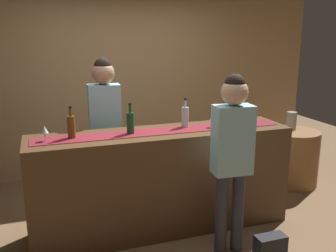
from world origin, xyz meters
The scene contains 14 objects.
ground_plane centered at (0.00, 0.00, 0.00)m, with size 10.00×10.00×0.00m, color brown.
back_wall centered at (0.00, 1.90, 1.45)m, with size 6.00×0.12×2.90m, color tan.
bar_counter centered at (0.00, 0.00, 0.52)m, with size 2.62×0.60×1.04m, color #543821.
counter_runner_cloth centered at (0.00, 0.00, 1.05)m, with size 2.49×0.28×0.01m, color maroon.
wine_bottle_clear centered at (0.28, 0.09, 1.16)m, with size 0.07×0.07×0.30m.
wine_bottle_green centered at (-0.32, 0.01, 1.16)m, with size 0.07×0.07×0.30m.
wine_bottle_amber centered at (-0.87, 0.03, 1.16)m, with size 0.07×0.07×0.30m.
wine_glass_near_customer centered at (-1.10, -0.01, 1.15)m, with size 0.07×0.07×0.14m.
wine_glass_mid_counter centered at (0.54, -0.02, 1.15)m, with size 0.07×0.07×0.14m.
bartender centered at (-0.47, 0.58, 1.09)m, with size 0.35×0.24×1.74m.
customer_sipping centered at (0.45, -0.62, 1.02)m, with size 0.36×0.23×1.66m.
round_side_table centered at (2.02, 0.57, 0.37)m, with size 0.68×0.68×0.74m, color olive.
vase_on_side_table centered at (2.02, 0.65, 0.86)m, with size 0.13×0.13×0.24m, color #A8A399.
handbag centered at (0.75, -0.85, 0.11)m, with size 0.28×0.14×0.22m, color black.
Camera 1 is at (-1.11, -3.42, 1.98)m, focal length 40.04 mm.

